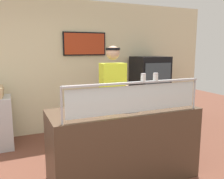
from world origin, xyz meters
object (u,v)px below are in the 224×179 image
at_px(worker_figure, 113,95).
at_px(parmesan_shaker, 143,78).
at_px(drink_fridge, 150,91).
at_px(pepper_flake_shaker, 156,77).
at_px(pizza_tray, 125,108).
at_px(pizza_server, 123,107).

bearing_deg(worker_figure, parmesan_shaker, -92.56).
bearing_deg(worker_figure, drink_fridge, 39.79).
height_order(parmesan_shaker, pepper_flake_shaker, same).
height_order(pizza_tray, drink_fridge, drink_fridge).
bearing_deg(pizza_tray, pizza_server, -153.47).
distance_m(pizza_tray, drink_fridge, 2.37).
xyz_separation_m(pizza_server, worker_figure, (0.16, 0.67, 0.02)).
bearing_deg(pizza_tray, worker_figure, 79.95).
distance_m(pepper_flake_shaker, worker_figure, 1.04).
bearing_deg(drink_fridge, worker_figure, -140.21).
distance_m(pizza_server, worker_figure, 0.69).
relative_size(pizza_server, parmesan_shaker, 3.08).
height_order(pizza_tray, pizza_server, pizza_server).
xyz_separation_m(parmesan_shaker, worker_figure, (0.04, 0.96, -0.38)).
distance_m(pizza_server, pepper_flake_shaker, 0.56).
bearing_deg(pizza_tray, drink_fridge, 50.20).
relative_size(pepper_flake_shaker, drink_fridge, 0.06).
distance_m(pizza_tray, pizza_server, 0.05).
bearing_deg(worker_figure, pepper_flake_shaker, -82.65).
relative_size(pizza_server, pepper_flake_shaker, 3.08).
xyz_separation_m(pizza_server, drink_fridge, (1.55, 1.84, -0.21)).
distance_m(pizza_tray, pepper_flake_shaker, 0.57).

